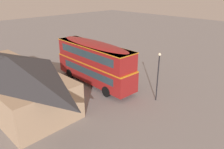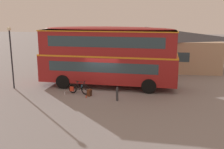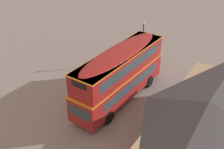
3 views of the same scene
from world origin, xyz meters
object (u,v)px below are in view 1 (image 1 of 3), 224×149
backpack_on_ground (116,77)px  water_bottle_clear_plastic (128,83)px  double_decker_bus (94,61)px  street_lamp (158,72)px  kerb_bollard (108,69)px  touring_bicycle (120,79)px  water_bottle_red_squeeze (120,77)px

backpack_on_ground → water_bottle_clear_plastic: bearing=179.8°
double_decker_bus → backpack_on_ground: size_ratio=20.82×
water_bottle_clear_plastic → street_lamp: bearing=168.2°
double_decker_bus → kerb_bollard: double_decker_bus is taller
backpack_on_ground → kerb_bollard: bearing=-18.1°
backpack_on_ground → water_bottle_clear_plastic: backpack_on_ground is taller
touring_bicycle → backpack_on_ground: size_ratio=3.28×
double_decker_bus → touring_bicycle: bearing=-128.8°
water_bottle_clear_plastic → street_lamp: 5.42m
backpack_on_ground → street_lamp: (-6.38, 0.95, 2.68)m
touring_bicycle → street_lamp: (-5.43, 0.56, 2.57)m
water_bottle_clear_plastic → water_bottle_red_squeeze: (1.74, -0.48, -0.02)m
backpack_on_ground → touring_bicycle: bearing=157.6°
touring_bicycle → street_lamp: 6.03m
double_decker_bus → street_lamp: (-7.23, -1.69, 0.30)m
touring_bicycle → water_bottle_red_squeeze: bearing=-45.7°
double_decker_bus → touring_bicycle: 3.67m
street_lamp → kerb_bollard: street_lamp is taller
water_bottle_red_squeeze → street_lamp: street_lamp is taller
touring_bicycle → water_bottle_clear_plastic: bearing=-156.7°
double_decker_bus → water_bottle_clear_plastic: bearing=-135.7°
street_lamp → kerb_bollard: (8.49, -1.64, -2.45)m
touring_bicycle → water_bottle_red_squeeze: (0.84, -0.87, -0.27)m
double_decker_bus → kerb_bollard: size_ratio=11.18×
double_decker_bus → street_lamp: 7.43m
street_lamp → water_bottle_red_squeeze: bearing=-12.8°
touring_bicycle → backpack_on_ground: 1.04m
backpack_on_ground → double_decker_bus: bearing=72.1°
double_decker_bus → water_bottle_clear_plastic: 4.54m
backpack_on_ground → water_bottle_clear_plastic: (-1.85, 0.01, -0.15)m
double_decker_bus → street_lamp: size_ratio=2.27×
double_decker_bus → water_bottle_red_squeeze: 4.14m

